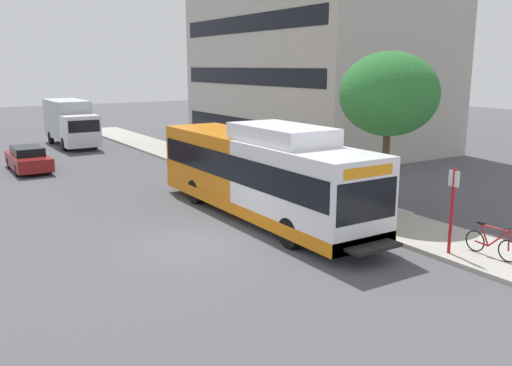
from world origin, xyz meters
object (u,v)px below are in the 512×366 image
street_tree_near_stop (389,94)px  parked_car_far_lane (28,159)px  bus_stop_sign_pole (452,205)px  box_truck_background (70,122)px  bicycle_parked (492,243)px  transit_bus (260,174)px

street_tree_near_stop → parked_car_far_lane: (-10.32, 16.67, -3.96)m
street_tree_near_stop → parked_car_far_lane: size_ratio=1.36×
bus_stop_sign_pole → parked_car_far_lane: size_ratio=0.58×
bus_stop_sign_pole → box_truck_background: (-3.72, 29.98, 0.09)m
bicycle_parked → box_truck_background: (-4.50, 30.86, 1.18)m
transit_bus → bicycle_parked: size_ratio=6.96×
parked_car_far_lane → bus_stop_sign_pole: bearing=-69.3°
bicycle_parked → street_tree_near_stop: bearing=76.4°
bicycle_parked → box_truck_background: bearing=98.3°
bicycle_parked → transit_bus: bearing=112.6°
transit_bus → bus_stop_sign_pole: bearing=-70.5°
bicycle_parked → street_tree_near_stop: street_tree_near_stop is taller
transit_bus → street_tree_near_stop: 5.77m
transit_bus → street_tree_near_stop: street_tree_near_stop is taller
bicycle_parked → parked_car_far_lane: bearing=111.7°
street_tree_near_stop → parked_car_far_lane: street_tree_near_stop is taller
bus_stop_sign_pole → bicycle_parked: size_ratio=1.48×
bus_stop_sign_pole → bicycle_parked: 1.61m
bus_stop_sign_pole → street_tree_near_stop: bearing=65.9°
bicycle_parked → street_tree_near_stop: 7.18m
parked_car_far_lane → box_truck_background: (4.41, 8.43, 1.08)m
street_tree_near_stop → box_truck_background: 25.95m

